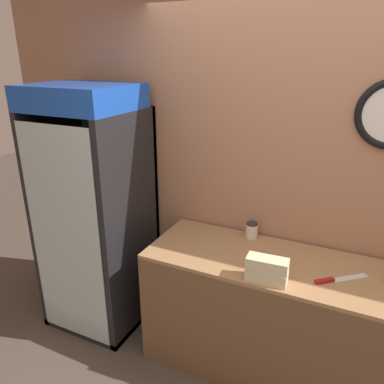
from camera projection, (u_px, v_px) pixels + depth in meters
The scene contains 7 objects.
wall_back at pixel (312, 179), 2.57m from camera, with size 5.20×0.10×2.70m.
prep_counter at pixel (287, 321), 2.57m from camera, with size 1.96×0.66×0.88m.
beverage_cooler at pixel (99, 198), 3.00m from camera, with size 0.74×0.72×1.97m.
sandwich_stack_bottom at pixel (266, 275), 2.24m from camera, with size 0.25×0.12×0.08m.
sandwich_stack_middle at pixel (267, 264), 2.21m from camera, with size 0.25×0.12×0.08m.
chefs_knife at pixel (334, 280), 2.25m from camera, with size 0.29×0.26×0.02m.
condiment_jar at pixel (252, 230), 2.76m from camera, with size 0.09×0.09×0.12m.
Camera 1 is at (0.31, -1.30, 2.18)m, focal length 35.00 mm.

